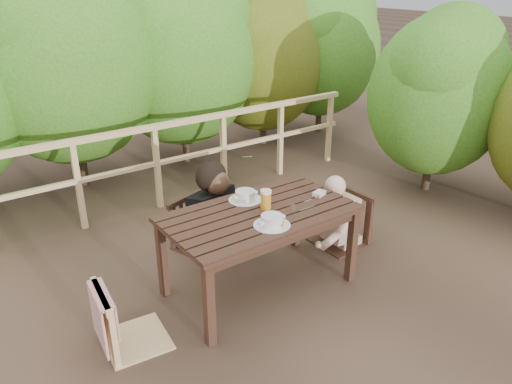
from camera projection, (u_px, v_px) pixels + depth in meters
ground at (259, 286)px, 4.36m from camera, size 60.00×60.00×0.00m
table at (259, 251)px, 4.21m from camera, size 1.57×0.89×0.73m
chair_left at (130, 288)px, 3.52m from camera, size 0.52×0.52×0.95m
chair_far at (199, 205)px, 4.80m from camera, size 0.59×0.59×0.94m
chair_right at (342, 199)px, 4.86m from camera, size 0.49×0.49×0.98m
woman at (197, 180)px, 4.71m from camera, size 0.78×0.87×1.45m
diner_right at (345, 186)px, 4.82m from camera, size 0.63×0.51×1.26m
railing at (157, 167)px, 5.63m from camera, size 5.60×0.10×1.01m
hedge_row at (136, 29)px, 6.17m from camera, size 6.60×1.60×3.80m
shrub_side at (505, 82)px, 5.35m from camera, size 1.40×2.20×2.90m
soup_near at (272, 221)px, 3.82m from camera, size 0.29×0.29×0.10m
soup_far at (245, 196)px, 4.25m from camera, size 0.29×0.29×0.10m
bread_roll at (277, 224)px, 3.81m from camera, size 0.11×0.09×0.07m
beer_glass at (266, 200)px, 4.07m from camera, size 0.09×0.09×0.18m
tumbler at (293, 209)px, 4.04m from camera, size 0.06×0.06×0.07m
butter_tub at (319, 194)px, 4.34m from camera, size 0.13×0.11×0.05m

